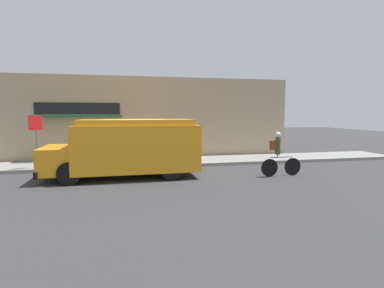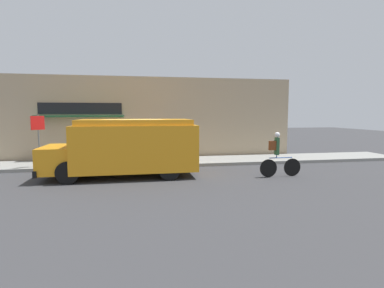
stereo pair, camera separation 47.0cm
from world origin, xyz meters
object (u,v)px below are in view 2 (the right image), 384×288
Objects in this scene: stop_sign_post at (38,132)px; trash_bin at (144,151)px; cyclist at (278,156)px; school_bus at (128,147)px.

stop_sign_post reaches higher than trash_bin.
trash_bin is (-5.09, 4.41, -0.26)m from cyclist.
stop_sign_post is 2.71× the size of trash_bin.
cyclist is 10.18m from stop_sign_post.
school_bus is 3.30× the size of cyclist.
school_bus reaches higher than cyclist.
cyclist is 0.77× the size of stop_sign_post.
cyclist reaches higher than trash_bin.
stop_sign_post is 4.86m from trash_bin.
cyclist is at bearing -11.61° from school_bus.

